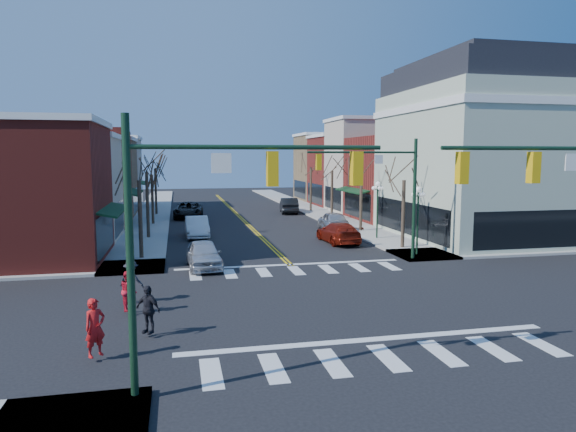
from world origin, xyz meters
TOP-DOWN VIEW (x-y plane):
  - ground at (0.00, 0.00)m, footprint 160.00×160.00m
  - sidewalk_left at (-8.75, 20.00)m, footprint 3.50×70.00m
  - sidewalk_right at (8.75, 20.00)m, footprint 3.50×70.00m
  - bldg_left_brick_a at (-15.50, 11.75)m, footprint 10.00×8.50m
  - bldg_left_stucco_a at (-15.50, 19.50)m, footprint 10.00×7.00m
  - bldg_left_brick_b at (-15.50, 27.50)m, footprint 10.00×9.00m
  - bldg_left_tan at (-15.50, 35.75)m, footprint 10.00×7.50m
  - bldg_left_stucco_b at (-15.50, 43.50)m, footprint 10.00×8.00m
  - bldg_right_brick_a at (15.50, 25.75)m, footprint 10.00×8.50m
  - bldg_right_stucco at (15.50, 33.50)m, footprint 10.00×7.00m
  - bldg_right_brick_b at (15.50, 41.00)m, footprint 10.00×8.00m
  - bldg_right_tan at (15.50, 49.00)m, footprint 10.00×8.00m
  - victorian_corner at (16.50, 14.50)m, footprint 12.25×14.25m
  - traffic_mast_near_left at (-5.55, -7.40)m, footprint 6.60×0.28m
  - traffic_mast_far_right at (5.55, 7.40)m, footprint 6.60×0.28m
  - lamppost_corner at (8.20, 8.50)m, footprint 0.36×0.36m
  - lamppost_midblock at (8.20, 15.00)m, footprint 0.36×0.36m
  - tree_left_a at (-8.40, 11.00)m, footprint 0.24×0.24m
  - tree_left_b at (-8.40, 19.00)m, footprint 0.24×0.24m
  - tree_left_c at (-8.40, 27.00)m, footprint 0.24×0.24m
  - tree_left_d at (-8.40, 35.00)m, footprint 0.24×0.24m
  - tree_right_a at (8.40, 11.00)m, footprint 0.24×0.24m
  - tree_right_b at (8.40, 19.00)m, footprint 0.24×0.24m
  - tree_right_c at (8.40, 27.00)m, footprint 0.24×0.24m
  - tree_right_d at (8.40, 35.00)m, footprint 0.24×0.24m
  - car_left_near at (-4.86, 8.00)m, footprint 2.00×4.53m
  - car_left_mid at (-4.80, 19.15)m, footprint 1.75×4.81m
  - car_left_far at (-5.14, 31.88)m, footprint 3.20×6.02m
  - car_right_near at (5.01, 14.34)m, footprint 2.26×5.15m
  - car_right_mid at (6.40, 20.17)m, footprint 2.30×4.96m
  - car_right_far at (5.72, 34.24)m, footprint 2.41×5.25m
  - pedestrian_red_a at (-8.74, -4.53)m, footprint 0.78×0.74m
  - pedestrian_red_b at (-8.17, 0.13)m, footprint 0.66×0.82m
  - pedestrian_dark_a at (-7.30, -2.72)m, footprint 1.02×0.91m
  - pedestrian_dark_b at (-8.21, 1.70)m, footprint 1.24×1.03m

SIDE VIEW (x-z plane):
  - ground at x=0.00m, z-range 0.00..0.00m
  - sidewalk_left at x=-8.75m, z-range 0.00..0.15m
  - sidewalk_right at x=8.75m, z-range 0.00..0.15m
  - car_right_near at x=5.01m, z-range 0.00..1.47m
  - car_left_near at x=-4.86m, z-range 0.00..1.52m
  - car_left_mid at x=-4.80m, z-range 0.00..1.57m
  - car_left_far at x=-5.14m, z-range 0.00..1.61m
  - car_right_mid at x=6.40m, z-range 0.00..1.64m
  - car_right_far at x=5.72m, z-range 0.00..1.67m
  - pedestrian_red_b at x=-8.17m, z-range 0.15..1.73m
  - pedestrian_dark_a at x=-7.30m, z-range 0.15..1.81m
  - pedestrian_dark_b at x=-8.21m, z-range 0.15..1.82m
  - pedestrian_red_a at x=-8.74m, z-range 0.15..1.94m
  - tree_left_c at x=-8.40m, z-range 0.00..4.55m
  - tree_right_a at x=8.40m, z-range 0.00..4.62m
  - tree_left_a at x=-8.40m, z-range 0.00..4.76m
  - tree_right_c at x=8.40m, z-range 0.00..4.83m
  - tree_left_d at x=-8.40m, z-range 0.00..4.90m
  - tree_right_d at x=8.40m, z-range 0.00..4.97m
  - tree_left_b at x=-8.40m, z-range 0.00..5.04m
  - tree_right_b at x=8.40m, z-range 0.00..5.18m
  - lamppost_corner at x=8.20m, z-range 0.80..5.13m
  - lamppost_midblock at x=8.20m, z-range 0.80..5.13m
  - bldg_left_stucco_a at x=-15.50m, z-range 0.00..7.50m
  - bldg_left_tan at x=-15.50m, z-range 0.00..7.80m
  - bldg_left_brick_a at x=-15.50m, z-range 0.00..8.00m
  - bldg_right_brick_a at x=15.50m, z-range 0.00..8.00m
  - bldg_left_stucco_b at x=-15.50m, z-range 0.00..8.20m
  - bldg_left_brick_b at x=-15.50m, z-range 0.00..8.50m
  - bldg_right_brick_b at x=15.50m, z-range 0.00..8.50m
  - bldg_right_tan at x=15.50m, z-range 0.00..9.00m
  - traffic_mast_near_left at x=-5.55m, z-range 1.11..8.31m
  - traffic_mast_far_right at x=5.55m, z-range 1.11..8.31m
  - bldg_right_stucco at x=15.50m, z-range 0.00..10.00m
  - victorian_corner at x=16.50m, z-range 0.01..13.31m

